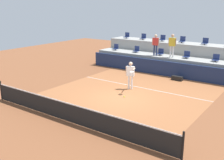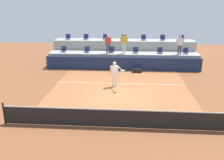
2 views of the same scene
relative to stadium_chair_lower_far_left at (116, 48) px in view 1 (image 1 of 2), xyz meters
The scene contains 22 objects.
ground_plane 9.08m from the stadium_chair_lower_far_left, 53.79° to the right, with size 40.00×40.00×0.00m, color brown.
court_inner_paint 8.31m from the stadium_chair_lower_far_left, 49.65° to the right, with size 9.00×10.00×0.01m, color #A36038.
court_service_line 7.32m from the stadium_chair_lower_far_left, 42.39° to the right, with size 9.00×0.06×0.00m, color silver.
tennis_net 12.46m from the stadium_chair_lower_far_left, 64.76° to the right, with size 10.48×0.08×1.07m.
sponsor_backboard 5.51m from the stadium_chair_lower_far_left, 13.11° to the right, with size 13.00×0.16×1.10m, color navy.
seating_tier_lower 5.36m from the stadium_chair_lower_far_left, ahead, with size 13.00×1.80×1.25m, color #9E9E99.
seating_tier_upper 5.63m from the stadium_chair_lower_far_left, 19.41° to the left, with size 13.00×1.80×2.10m, color #9E9E99.
stadium_chair_lower_far_left is the anchor object (origin of this frame).
stadium_chair_lower_left 2.09m from the stadium_chair_lower_far_left, ahead, with size 0.44×0.40×0.52m.
stadium_chair_lower_mid_left 4.27m from the stadium_chair_lower_far_left, ahead, with size 0.44×0.40×0.52m.
stadium_chair_lower_mid_right 6.37m from the stadium_chair_lower_far_left, ahead, with size 0.44×0.40×0.52m.
stadium_chair_lower_right 8.47m from the stadium_chair_lower_far_left, ahead, with size 0.44×0.40×0.52m.
stadium_chair_upper_far_left 1.99m from the stadium_chair_lower_far_left, 90.50° to the left, with size 0.44×0.40×0.52m.
stadium_chair_upper_left 2.62m from the stadium_chair_lower_far_left, 46.50° to the left, with size 0.44×0.40×0.52m.
stadium_chair_upper_mid_left 4.07m from the stadium_chair_lower_far_left, 26.91° to the left, with size 0.44×0.40×0.52m.
stadium_chair_upper_center 5.65m from the stadium_chair_lower_far_left, 18.80° to the left, with size 0.44×0.40×0.52m.
stadium_chair_upper_mid_right 7.39m from the stadium_chair_lower_far_left, 14.20° to the left, with size 0.44×0.40×0.52m.
tennis_player 7.38m from the stadium_chair_lower_far_left, 48.24° to the right, with size 1.03×1.13×1.73m.
spectator_leaning_on_rail 4.09m from the stadium_chair_lower_far_left, ahead, with size 0.58×0.24×1.64m.
spectator_in_grey 5.44m from the stadium_chair_lower_far_left, ahead, with size 0.61×0.24×1.75m.
tennis_ball 12.18m from the stadium_chair_lower_far_left, 53.58° to the right, with size 0.07×0.07×0.07m.
equipment_bag 6.90m from the stadium_chair_lower_far_left, 16.18° to the right, with size 0.76×0.28×0.30m, color black.
Camera 1 is at (7.92, -11.92, 5.11)m, focal length 43.04 mm.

